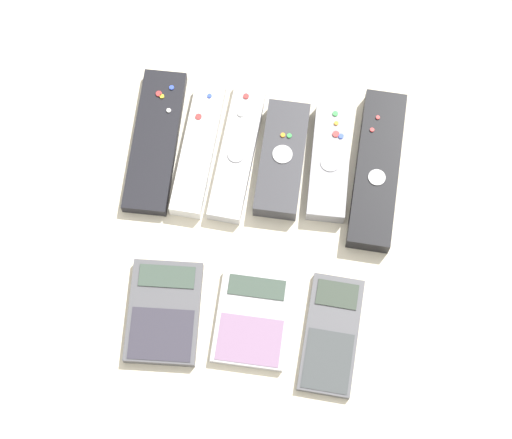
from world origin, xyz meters
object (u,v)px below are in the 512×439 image
(calculator_2, at_px, (331,334))
(remote_0, at_px, (155,141))
(remote_4, at_px, (330,161))
(calculator_1, at_px, (253,320))
(remote_3, at_px, (282,159))
(remote_2, at_px, (238,150))
(remote_1, at_px, (199,149))
(calculator_0, at_px, (164,312))
(remote_5, at_px, (377,169))

(calculator_2, bearing_deg, remote_0, 140.59)
(remote_4, bearing_deg, calculator_1, -109.34)
(remote_3, bearing_deg, calculator_2, -67.98)
(remote_2, bearing_deg, remote_1, -171.18)
(calculator_2, bearing_deg, calculator_0, -178.04)
(remote_5, bearing_deg, remote_0, -179.28)
(remote_2, relative_size, calculator_0, 1.51)
(calculator_1, bearing_deg, remote_2, 102.65)
(calculator_2, bearing_deg, remote_5, 82.85)
(remote_4, bearing_deg, remote_0, 178.72)
(remote_4, height_order, calculator_0, remote_4)
(remote_0, bearing_deg, remote_1, -5.90)
(calculator_0, bearing_deg, calculator_1, -1.30)
(remote_1, bearing_deg, remote_4, 3.59)
(remote_1, distance_m, calculator_0, 0.22)
(remote_1, relative_size, remote_3, 1.19)
(remote_3, bearing_deg, remote_1, 179.61)
(remote_5, xyz_separation_m, calculator_2, (-0.04, -0.22, -0.01))
(remote_1, xyz_separation_m, remote_3, (0.11, -0.00, 0.00))
(remote_2, bearing_deg, calculator_0, -101.70)
(remote_5, xyz_separation_m, calculator_1, (-0.14, -0.22, -0.01))
(remote_0, distance_m, remote_1, 0.06)
(calculator_0, relative_size, calculator_2, 0.89)
(remote_3, distance_m, remote_5, 0.12)
(remote_5, bearing_deg, remote_3, -177.61)
(remote_2, height_order, remote_4, remote_4)
(remote_2, relative_size, remote_4, 1.23)
(calculator_0, height_order, calculator_2, calculator_0)
(remote_2, xyz_separation_m, remote_5, (0.18, -0.01, 0.00))
(remote_2, bearing_deg, calculator_2, -54.22)
(remote_0, distance_m, calculator_1, 0.27)
(remote_2, height_order, remote_5, remote_5)
(remote_5, height_order, calculator_0, remote_5)
(remote_3, xyz_separation_m, remote_4, (0.06, 0.01, -0.00))
(calculator_0, bearing_deg, remote_1, 83.87)
(remote_0, xyz_separation_m, calculator_0, (0.05, -0.23, -0.00))
(remote_0, xyz_separation_m, remote_2, (0.11, -0.00, 0.00))
(remote_0, xyz_separation_m, calculator_2, (0.26, -0.23, -0.00))
(remote_0, distance_m, remote_2, 0.11)
(remote_1, distance_m, remote_2, 0.05)
(remote_1, distance_m, calculator_1, 0.24)
(remote_2, bearing_deg, remote_0, -176.68)
(remote_2, distance_m, remote_4, 0.12)
(calculator_1, distance_m, calculator_2, 0.10)
(remote_4, relative_size, calculator_2, 1.09)
(remote_1, xyz_separation_m, calculator_0, (-0.01, -0.22, -0.00))
(remote_3, bearing_deg, calculator_0, -117.89)
(calculator_1, bearing_deg, remote_0, 125.86)
(remote_5, bearing_deg, calculator_0, -135.92)
(remote_0, relative_size, remote_1, 1.08)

